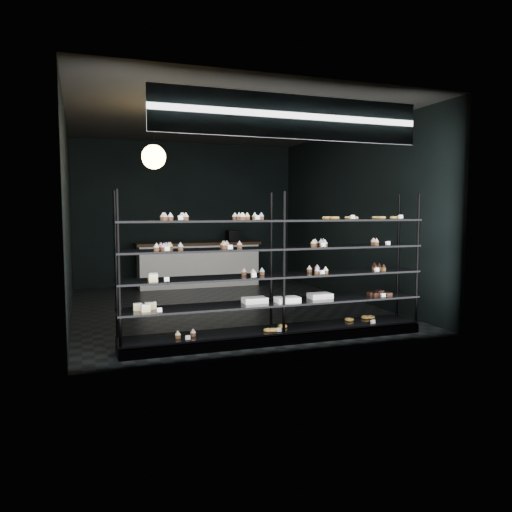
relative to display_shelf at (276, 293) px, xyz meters
name	(u,v)px	position (x,y,z in m)	size (l,w,h in m)	color
room	(223,215)	(0.00, 2.45, 0.97)	(5.01, 6.01, 3.20)	black
display_shelf	(276,293)	(0.00, 0.00, 0.00)	(4.00, 0.50, 1.91)	black
signage	(292,117)	(0.00, -0.48, 2.12)	(3.30, 0.05, 0.50)	#0F0E47
pendant_lamp	(154,157)	(-1.30, 1.53, 1.82)	(0.35, 0.35, 0.90)	black
service_counter	(199,264)	(0.14, 4.95, -0.13)	(2.73, 0.65, 1.23)	silver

